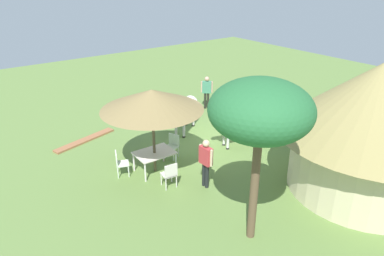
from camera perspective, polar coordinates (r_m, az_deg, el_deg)
ground_plane at (r=14.83m, az=2.72°, el=-2.27°), size 36.00×36.00×0.00m
thatched_hut at (r=12.07m, az=26.95°, el=0.78°), size 5.77×5.77×4.20m
shade_umbrella at (r=11.73m, az=-6.41°, el=4.50°), size 3.42×3.42×3.02m
patio_dining_table at (r=12.54m, az=-5.99°, el=-4.20°), size 1.36×1.02×0.74m
patio_chair_near_lawn at (r=13.49m, az=-3.10°, el=-2.62°), size 0.57×0.57×0.90m
patio_chair_near_hut at (r=12.53m, az=-11.42°, el=-5.33°), size 0.56×0.57×0.90m
patio_chair_east_end at (r=11.65m, az=-3.56°, el=-7.25°), size 0.49×0.47×0.90m
guest_beside_umbrella at (r=11.44m, az=2.20°, el=-4.97°), size 0.23×0.60×1.69m
standing_watcher at (r=18.11m, az=2.37°, el=6.15°), size 0.48×0.45×1.68m
striped_lounge_chair at (r=16.37m, az=10.79°, el=0.91°), size 0.69×0.90×0.63m
zebra_nearest_camera at (r=15.39m, az=-1.22°, el=2.98°), size 2.02×1.57×1.58m
zebra_by_umbrella at (r=14.31m, az=7.55°, el=0.75°), size 2.21×1.10×1.49m
acacia_tree_right_background at (r=8.32m, az=10.89°, el=2.61°), size 2.46×2.46×4.35m
brick_patio_kerb at (r=15.55m, az=-16.66°, el=-1.85°), size 2.79×1.09×0.08m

